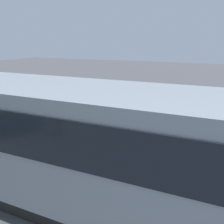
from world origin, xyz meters
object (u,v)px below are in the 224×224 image
object	(u,v)px
tour_bus	(87,150)
spectator_left	(125,135)
traffic_cone	(107,120)
parked_motorcycle_silver	(135,158)
stunt_motorcycle	(77,103)
spectator_centre	(98,127)
spectator_far_left	(147,138)

from	to	relation	value
tour_bus	spectator_left	size ratio (longest dim) A/B	6.58
spectator_left	traffic_cone	size ratio (longest dim) A/B	2.63
parked_motorcycle_silver	stunt_motorcycle	xyz separation A→B (m)	(5.43, -4.93, 0.13)
spectator_left	traffic_cone	world-z (taller)	spectator_left
tour_bus	spectator_centre	size ratio (longest dim) A/B	6.20
spectator_left	spectator_far_left	bearing A→B (deg)	-177.47
tour_bus	traffic_cone	size ratio (longest dim) A/B	17.28
spectator_left	stunt_motorcycle	xyz separation A→B (m)	(4.81, -4.33, -0.36)
spectator_far_left	stunt_motorcycle	xyz separation A→B (m)	(5.66, -4.29, -0.39)
traffic_cone	spectator_far_left	bearing A→B (deg)	135.07
stunt_motorcycle	parked_motorcycle_silver	bearing A→B (deg)	137.77
tour_bus	spectator_centre	world-z (taller)	tour_bus
spectator_centre	stunt_motorcycle	distance (m)	5.50
parked_motorcycle_silver	stunt_motorcycle	world-z (taller)	stunt_motorcycle
spectator_left	stunt_motorcycle	size ratio (longest dim) A/B	0.81
spectator_left	stunt_motorcycle	bearing A→B (deg)	-42.00
spectator_left	parked_motorcycle_silver	xyz separation A→B (m)	(-0.62, 0.60, -0.49)
tour_bus	spectator_centre	xyz separation A→B (m)	(1.18, -2.91, -0.60)
spectator_centre	traffic_cone	size ratio (longest dim) A/B	2.79
spectator_left	parked_motorcycle_silver	bearing A→B (deg)	136.03
spectator_left	stunt_motorcycle	world-z (taller)	spectator_left
spectator_far_left	tour_bus	bearing A→B (deg)	72.80
spectator_far_left	parked_motorcycle_silver	xyz separation A→B (m)	(0.23, 0.64, -0.52)
spectator_left	traffic_cone	xyz separation A→B (m)	(2.10, -2.98, -0.67)
parked_motorcycle_silver	traffic_cone	distance (m)	4.50
spectator_left	parked_motorcycle_silver	distance (m)	1.00
stunt_motorcycle	spectator_far_left	bearing A→B (deg)	142.82
stunt_motorcycle	traffic_cone	xyz separation A→B (m)	(-2.71, 1.35, -0.31)
spectator_far_left	traffic_cone	world-z (taller)	spectator_far_left
tour_bus	spectator_far_left	distance (m)	2.93
spectator_left	parked_motorcycle_silver	size ratio (longest dim) A/B	0.81
spectator_far_left	spectator_centre	distance (m)	2.04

